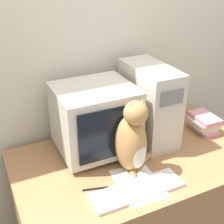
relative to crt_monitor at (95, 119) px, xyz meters
name	(u,v)px	position (x,y,z in m)	size (l,w,h in m)	color
wall_back	(104,50)	(0.19, 0.29, 0.30)	(7.00, 0.05, 2.50)	beige
desk	(136,205)	(0.19, -0.17, -0.58)	(1.40, 0.79, 0.75)	#9E7047
crt_monitor	(95,119)	(0.00, 0.00, 0.00)	(0.43, 0.39, 0.40)	beige
computer_tower	(149,103)	(0.35, -0.01, 0.03)	(0.21, 0.43, 0.47)	beige
keyboard	(137,190)	(0.04, -0.42, -0.20)	(0.47, 0.14, 0.02)	silver
cat	(132,140)	(0.10, -0.26, -0.02)	(0.27, 0.25, 0.42)	#B7844C
book_stack	(204,123)	(0.72, -0.10, -0.15)	(0.17, 0.20, 0.11)	pink
pen	(95,189)	(-0.14, -0.32, -0.20)	(0.13, 0.04, 0.01)	black
paper_sheet	(138,183)	(0.07, -0.38, -0.20)	(0.23, 0.31, 0.00)	white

